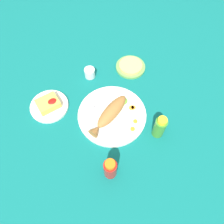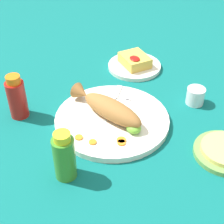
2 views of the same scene
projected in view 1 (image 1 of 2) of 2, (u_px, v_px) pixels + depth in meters
name	position (u px, v px, depth m)	size (l,w,h in m)	color
ground_plane	(112.00, 116.00, 1.08)	(4.00, 4.00, 0.00)	#0C605B
main_plate	(112.00, 115.00, 1.07)	(0.33, 0.33, 0.02)	white
fried_fish	(110.00, 114.00, 1.03)	(0.26, 0.15, 0.06)	#996633
fork_near	(94.00, 114.00, 1.06)	(0.15, 0.13, 0.00)	silver
fork_far	(97.00, 106.00, 1.08)	(0.18, 0.08, 0.00)	silver
carrot_slice_near	(133.00, 129.00, 1.02)	(0.02, 0.02, 0.00)	orange
carrot_slice_mid	(135.00, 121.00, 1.04)	(0.02, 0.02, 0.00)	orange
carrot_slice_far	(131.00, 108.00, 1.08)	(0.03, 0.03, 0.00)	orange
carrot_slice_extra	(133.00, 108.00, 1.08)	(0.02, 0.02, 0.00)	orange
lime_wedge_main	(123.00, 101.00, 1.08)	(0.05, 0.04, 0.03)	#6BB233
hot_sauce_bottle_red	(110.00, 169.00, 0.88)	(0.05, 0.05, 0.14)	#B21914
hot_sauce_bottle_green	(160.00, 127.00, 0.97)	(0.05, 0.05, 0.14)	#3D8428
salt_cup	(90.00, 73.00, 1.18)	(0.06, 0.06, 0.05)	silver
side_plate_fries	(49.00, 106.00, 1.10)	(0.19, 0.19, 0.01)	white
fries_pile	(48.00, 103.00, 1.07)	(0.10, 0.09, 0.04)	gold
tortilla_plate	(131.00, 67.00, 1.22)	(0.16, 0.16, 0.01)	#6B9E4C
tortilla_stack	(131.00, 65.00, 1.21)	(0.13, 0.13, 0.01)	#E0C666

